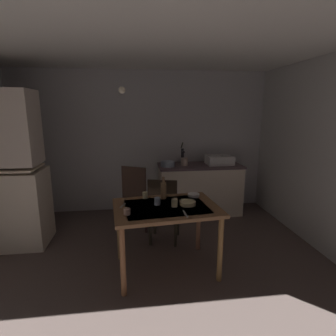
{
  "coord_description": "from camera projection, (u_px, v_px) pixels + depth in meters",
  "views": [
    {
      "loc": [
        -0.14,
        -2.99,
        1.8
      ],
      "look_at": [
        0.27,
        0.22,
        1.08
      ],
      "focal_mm": 28.43,
      "sensor_mm": 36.0,
      "label": 1
    }
  ],
  "objects": [
    {
      "name": "ground_plane",
      "position": [
        149.0,
        257.0,
        3.3
      ],
      "size": [
        5.38,
        5.38,
        0.0
      ],
      "primitive_type": "plane",
      "color": "#594B46"
    },
    {
      "name": "wall_back",
      "position": [
        142.0,
        142.0,
        4.73
      ],
      "size": [
        4.48,
        0.1,
        2.45
      ],
      "primitive_type": "cube",
      "color": "silver",
      "rests_on": "ground"
    },
    {
      "name": "wall_right",
      "position": [
        327.0,
        156.0,
        3.31
      ],
      "size": [
        0.1,
        3.5,
        2.45
      ],
      "primitive_type": "cube",
      "color": "silver",
      "rests_on": "ground"
    },
    {
      "name": "ceiling_slab",
      "position": [
        145.0,
        40.0,
        2.76
      ],
      "size": [
        4.48,
        3.5,
        0.1
      ],
      "primitive_type": "cube",
      "color": "white"
    },
    {
      "name": "hutch_cabinet",
      "position": [
        10.0,
        176.0,
        3.43
      ],
      "size": [
        0.83,
        0.58,
        2.04
      ],
      "color": "beige",
      "rests_on": "ground"
    },
    {
      "name": "counter_cabinet",
      "position": [
        199.0,
        189.0,
        4.67
      ],
      "size": [
        1.42,
        0.64,
        0.86
      ],
      "color": "beige",
      "rests_on": "ground"
    },
    {
      "name": "sink_basin",
      "position": [
        219.0,
        160.0,
        4.6
      ],
      "size": [
        0.44,
        0.34,
        0.15
      ],
      "color": "silver",
      "rests_on": "counter_cabinet"
    },
    {
      "name": "hand_pump",
      "position": [
        183.0,
        155.0,
        4.54
      ],
      "size": [
        0.05,
        0.27,
        0.39
      ],
      "color": "#232328",
      "rests_on": "counter_cabinet"
    },
    {
      "name": "mixing_bowl_counter",
      "position": [
        168.0,
        164.0,
        4.45
      ],
      "size": [
        0.23,
        0.23,
        0.08
      ],
      "primitive_type": "cylinder",
      "color": "#9EB2C6",
      "rests_on": "counter_cabinet"
    },
    {
      "name": "stoneware_crock",
      "position": [
        184.0,
        162.0,
        4.51
      ],
      "size": [
        0.12,
        0.12,
        0.13
      ],
      "primitive_type": "cylinder",
      "color": "beige",
      "rests_on": "counter_cabinet"
    },
    {
      "name": "dining_table",
      "position": [
        166.0,
        215.0,
        2.92
      ],
      "size": [
        1.2,
        0.91,
        0.76
      ],
      "color": "brown",
      "rests_on": "ground"
    },
    {
      "name": "chair_far_side",
      "position": [
        164.0,
        209.0,
        3.58
      ],
      "size": [
        0.49,
        0.49,
        0.92
      ],
      "color": "#2A271C",
      "rests_on": "ground"
    },
    {
      "name": "chair_by_counter",
      "position": [
        138.0,
        196.0,
        4.0
      ],
      "size": [
        0.54,
        0.54,
        0.99
      ],
      "color": "#311F20",
      "rests_on": "ground"
    },
    {
      "name": "serving_bowl_wide",
      "position": [
        188.0,
        203.0,
        2.94
      ],
      "size": [
        0.18,
        0.18,
        0.04
      ],
      "primitive_type": "cylinder",
      "color": "beige",
      "rests_on": "dining_table"
    },
    {
      "name": "soup_bowl_small",
      "position": [
        194.0,
        195.0,
        3.23
      ],
      "size": [
        0.14,
        0.14,
        0.03
      ],
      "primitive_type": "cylinder",
      "color": "white",
      "rests_on": "dining_table"
    },
    {
      "name": "teacup_mint",
      "position": [
        157.0,
        201.0,
        2.94
      ],
      "size": [
        0.07,
        0.07,
        0.08
      ],
      "primitive_type": "cylinder",
      "color": "#9EB2C6",
      "rests_on": "dining_table"
    },
    {
      "name": "mug_dark",
      "position": [
        174.0,
        203.0,
        2.88
      ],
      "size": [
        0.07,
        0.07,
        0.09
      ],
      "primitive_type": "cylinder",
      "color": "beige",
      "rests_on": "dining_table"
    },
    {
      "name": "mug_tall",
      "position": [
        145.0,
        195.0,
        3.16
      ],
      "size": [
        0.06,
        0.06,
        0.07
      ],
      "primitive_type": "cylinder",
      "color": "beige",
      "rests_on": "dining_table"
    },
    {
      "name": "teacup_cream",
      "position": [
        127.0,
        211.0,
        2.67
      ],
      "size": [
        0.07,
        0.07,
        0.06
      ],
      "primitive_type": "cylinder",
      "color": "tan",
      "rests_on": "dining_table"
    },
    {
      "name": "glass_bottle",
      "position": [
        163.0,
        190.0,
        3.13
      ],
      "size": [
        0.07,
        0.07,
        0.26
      ],
      "color": "olive",
      "rests_on": "dining_table"
    },
    {
      "name": "table_knife",
      "position": [
        185.0,
        214.0,
        2.68
      ],
      "size": [
        0.03,
        0.18,
        0.0
      ],
      "primitive_type": "cube",
      "rotation": [
        0.0,
        0.0,
        1.63
      ],
      "color": "silver",
      "rests_on": "dining_table"
    },
    {
      "name": "teaspoon_near_bowl",
      "position": [
        123.0,
        206.0,
        2.91
      ],
      "size": [
        0.07,
        0.13,
        0.0
      ],
      "primitive_type": "cube",
      "rotation": [
        0.0,
        0.0,
        4.35
      ],
      "color": "beige",
      "rests_on": "dining_table"
    },
    {
      "name": "pendant_bulb",
      "position": [
        122.0,
        90.0,
        3.08
      ],
      "size": [
        0.08,
        0.08,
        0.08
      ],
      "primitive_type": "sphere",
      "color": "#F9EFCC"
    }
  ]
}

